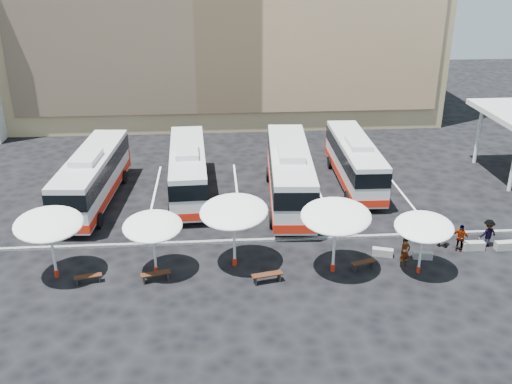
{
  "coord_description": "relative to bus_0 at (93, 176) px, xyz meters",
  "views": [
    {
      "loc": [
        -1.51,
        -30.12,
        16.39
      ],
      "look_at": [
        1.0,
        3.0,
        2.2
      ],
      "focal_mm": 40.0,
      "sensor_mm": 36.0,
      "label": 1
    }
  ],
  "objects": [
    {
      "name": "wood_bench_1",
      "position": [
        5.12,
        -10.82,
        -1.59
      ],
      "size": [
        1.65,
        0.8,
        0.49
      ],
      "rotation": [
        0.0,
        0.0,
        0.25
      ],
      "color": "black",
      "rests_on": "ground"
    },
    {
      "name": "bus_1",
      "position": [
        6.51,
        1.04,
        -0.07
      ],
      "size": [
        3.08,
        11.82,
        3.72
      ],
      "rotation": [
        0.0,
        0.0,
        0.04
      ],
      "color": "silver",
      "rests_on": "ground"
    },
    {
      "name": "passenger_3",
      "position": [
        24.48,
        -8.4,
        -1.09
      ],
      "size": [
        1.25,
        0.89,
        1.74
      ],
      "primitive_type": "imported",
      "rotation": [
        0.0,
        0.0,
        3.38
      ],
      "color": "black",
      "rests_on": "ground"
    },
    {
      "name": "passenger_0",
      "position": [
        18.85,
        -10.27,
        -1.1
      ],
      "size": [
        0.73,
        0.58,
        1.73
      ],
      "primitive_type": "imported",
      "rotation": [
        0.0,
        0.0,
        0.3
      ],
      "color": "black",
      "rests_on": "ground"
    },
    {
      "name": "wood_bench_2",
      "position": [
        11.05,
        -11.4,
        -1.57
      ],
      "size": [
        1.72,
        0.79,
        0.51
      ],
      "rotation": [
        0.0,
        0.0,
        0.21
      ],
      "color": "black",
      "rests_on": "ground"
    },
    {
      "name": "passenger_2",
      "position": [
        22.65,
        -8.75,
        -1.13
      ],
      "size": [
        1.03,
        0.9,
        1.67
      ],
      "primitive_type": "imported",
      "rotation": [
        0.0,
        0.0,
        -0.62
      ],
      "color": "black",
      "rests_on": "ground"
    },
    {
      "name": "bus_2",
      "position": [
        13.61,
        -0.72,
        0.12
      ],
      "size": [
        3.64,
        13.05,
        4.09
      ],
      "rotation": [
        0.0,
        0.0,
        -0.07
      ],
      "color": "silver",
      "rests_on": "ground"
    },
    {
      "name": "bus_3",
      "position": [
        18.88,
        2.11,
        -0.1
      ],
      "size": [
        2.9,
        11.56,
        3.65
      ],
      "rotation": [
        0.0,
        0.0,
        -0.02
      ],
      "color": "silver",
      "rests_on": "ground"
    },
    {
      "name": "sunshade_4",
      "position": [
        19.44,
        -11.03,
        0.83
      ],
      "size": [
        4.18,
        4.2,
        3.29
      ],
      "rotation": [
        0.0,
        0.0,
        -0.44
      ],
      "color": "silver",
      "rests_on": "ground"
    },
    {
      "name": "bus_0",
      "position": [
        0.0,
        0.0,
        0.0
      ],
      "size": [
        3.49,
        12.29,
        3.85
      ],
      "rotation": [
        0.0,
        0.0,
        -0.07
      ],
      "color": "silver",
      "rests_on": "ground"
    },
    {
      "name": "sunshade_2",
      "position": [
        9.4,
        -9.5,
        1.36
      ],
      "size": [
        4.72,
        4.75,
        3.92
      ],
      "rotation": [
        0.0,
        0.0,
        -0.31
      ],
      "color": "silver",
      "rests_on": "ground"
    },
    {
      "name": "bay_lines",
      "position": [
        10.0,
        0.75,
        -1.96
      ],
      "size": [
        24.15,
        12.0,
        0.01
      ],
      "color": "white",
      "rests_on": "ground"
    },
    {
      "name": "conc_bench_3",
      "position": [
        25.49,
        -8.84,
        -1.72
      ],
      "size": [
        1.35,
        0.51,
        0.5
      ],
      "primitive_type": "cube",
      "rotation": [
        0.0,
        0.0,
        0.05
      ],
      "color": "gray",
      "rests_on": "ground"
    },
    {
      "name": "sunshade_0",
      "position": [
        -0.29,
        -9.99,
        1.21
      ],
      "size": [
        4.55,
        4.58,
        3.74
      ],
      "rotation": [
        0.0,
        0.0,
        0.33
      ],
      "color": "silver",
      "rests_on": "ground"
    },
    {
      "name": "wood_bench_0",
      "position": [
        1.55,
        -10.74,
        -1.63
      ],
      "size": [
        1.48,
        0.65,
        0.44
      ],
      "rotation": [
        0.0,
        0.0,
        0.19
      ],
      "color": "black",
      "rests_on": "ground"
    },
    {
      "name": "ground",
      "position": [
        10.0,
        -7.25,
        -1.97
      ],
      "size": [
        120.0,
        120.0,
        0.0
      ],
      "primitive_type": "plane",
      "color": "black",
      "rests_on": "ground"
    },
    {
      "name": "wood_bench_3",
      "position": [
        16.51,
        -10.41,
        -1.62
      ],
      "size": [
        1.51,
        0.82,
        0.45
      ],
      "rotation": [
        0.0,
        0.0,
        0.31
      ],
      "color": "black",
      "rests_on": "ground"
    },
    {
      "name": "sunshade_1",
      "position": [
        5.06,
        -9.97,
        0.88
      ],
      "size": [
        3.48,
        3.52,
        3.35
      ],
      "rotation": [
        0.0,
        0.0,
        0.09
      ],
      "color": "silver",
      "rests_on": "ground"
    },
    {
      "name": "conc_bench_1",
      "position": [
        20.2,
        -9.56,
        -1.76
      ],
      "size": [
        1.14,
        0.56,
        0.41
      ],
      "primitive_type": "cube",
      "rotation": [
        0.0,
        0.0,
        -0.18
      ],
      "color": "gray",
      "rests_on": "ground"
    },
    {
      "name": "conc_bench_2",
      "position": [
        23.52,
        -8.73,
        -1.72
      ],
      "size": [
        1.34,
        0.47,
        0.5
      ],
      "primitive_type": "cube",
      "rotation": [
        0.0,
        0.0,
        -0.02
      ],
      "color": "gray",
      "rests_on": "ground"
    },
    {
      "name": "sunshade_3",
      "position": [
        14.76,
        -10.55,
        1.39
      ],
      "size": [
        4.67,
        4.7,
        3.95
      ],
      "rotation": [
        0.0,
        0.0,
        -0.27
      ],
      "color": "silver",
      "rests_on": "ground"
    },
    {
      "name": "curb_divider",
      "position": [
        10.0,
        -6.75,
        -1.89
      ],
      "size": [
        34.0,
        0.25,
        0.15
      ],
      "primitive_type": "cube",
      "color": "black",
      "rests_on": "ground"
    },
    {
      "name": "passenger_1",
      "position": [
        21.83,
        -8.17,
        -1.12
      ],
      "size": [
        1.03,
        0.97,
        1.7
      ],
      "primitive_type": "imported",
      "rotation": [
        0.0,
        0.0,
        2.62
      ],
      "color": "black",
      "rests_on": "ground"
    },
    {
      "name": "conc_bench_0",
      "position": [
        17.99,
        -9.05,
        -1.75
      ],
      "size": [
        1.25,
        0.74,
        0.44
      ],
      "primitive_type": "cube",
      "rotation": [
        0.0,
        0.0,
        -0.31
      ],
      "color": "gray",
      "rests_on": "ground"
    }
  ]
}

